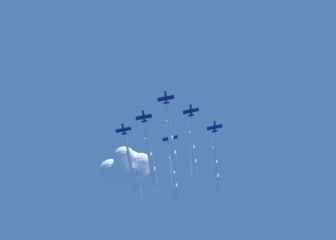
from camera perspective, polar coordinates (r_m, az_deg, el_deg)
The scene contains 7 objects.
jet_lead at distance 271.20m, azimuth 0.46°, elevation -3.05°, with size 8.35×63.88×4.06m.
jet_port_inner at distance 279.02m, azimuth 2.88°, elevation -4.07°, with size 8.34×62.14×4.17m.
jet_starboard_inner at distance 279.94m, azimuth -1.96°, elevation -4.99°, with size 8.37×65.25×4.07m.
jet_port_mid at distance 287.19m, azimuth 5.49°, elevation -5.76°, with size 8.33×63.51×4.13m.
jet_starboard_mid at distance 292.55m, azimuth -3.97°, elevation -6.39°, with size 8.32×68.79×4.12m.
jet_port_outer at distance 298.99m, azimuth 0.66°, elevation -6.93°, with size 8.41×65.88×4.17m.
cloud_puff at distance 300.75m, azimuth -4.79°, elevation -5.36°, with size 33.64×25.32×21.75m.
Camera 1 is at (18.38, -185.99, -1.08)m, focal length 52.68 mm.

